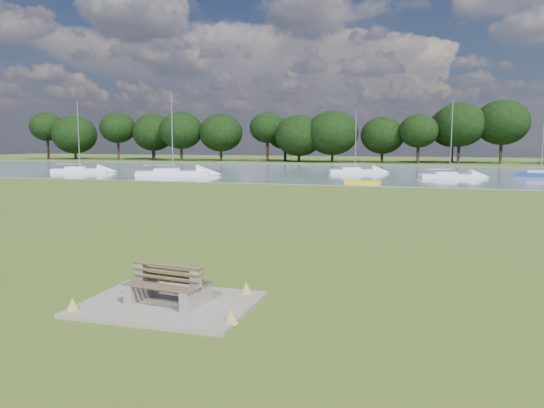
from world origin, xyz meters
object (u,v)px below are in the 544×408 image
(bench_pair, at_px, (168,285))
(sailboat_2, at_px, (172,171))
(sailboat_1, at_px, (540,173))
(sailboat_5, at_px, (449,174))
(sailboat_0, at_px, (355,170))
(sailboat_3, at_px, (79,169))
(kayak, at_px, (363,182))

(bench_pair, distance_m, sailboat_2, 48.48)
(sailboat_1, bearing_deg, sailboat_5, -137.27)
(sailboat_1, xyz_separation_m, sailboat_5, (-9.67, -4.22, -0.08))
(sailboat_1, xyz_separation_m, sailboat_2, (-39.95, -9.35, 0.03))
(sailboat_0, bearing_deg, sailboat_3, 175.76)
(sailboat_3, bearing_deg, bench_pair, -75.38)
(kayak, bearing_deg, sailboat_1, 46.08)
(bench_pair, height_order, sailboat_0, sailboat_0)
(bench_pair, xyz_separation_m, sailboat_1, (18.01, 52.58, 0.00))
(kayak, bearing_deg, sailboat_5, 58.82)
(sailboat_1, bearing_deg, sailboat_3, -152.83)
(kayak, height_order, sailboat_1, sailboat_1)
(bench_pair, relative_size, sailboat_5, 0.25)
(bench_pair, bearing_deg, sailboat_0, 100.08)
(bench_pair, relative_size, kayak, 0.63)
(bench_pair, height_order, kayak, bench_pair)
(bench_pair, relative_size, sailboat_1, 0.25)
(sailboat_3, bearing_deg, sailboat_5, -19.40)
(sailboat_1, distance_m, sailboat_2, 41.03)
(bench_pair, relative_size, sailboat_3, 0.23)
(sailboat_5, bearing_deg, bench_pair, -116.70)
(bench_pair, height_order, sailboat_5, sailboat_5)
(sailboat_0, relative_size, sailboat_1, 0.94)
(sailboat_0, distance_m, sailboat_1, 20.57)
(sailboat_0, bearing_deg, kayak, -98.67)
(kayak, xyz_separation_m, sailboat_5, (8.03, 10.36, 0.23))
(sailboat_0, relative_size, sailboat_2, 0.82)
(sailboat_3, bearing_deg, sailboat_1, -15.71)
(bench_pair, xyz_separation_m, sailboat_2, (-21.93, 43.23, 0.03))
(bench_pair, xyz_separation_m, sailboat_3, (-35.63, 45.02, -0.00))
(sailboat_3, bearing_deg, kayak, -34.80)
(sailboat_0, bearing_deg, sailboat_1, -22.01)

